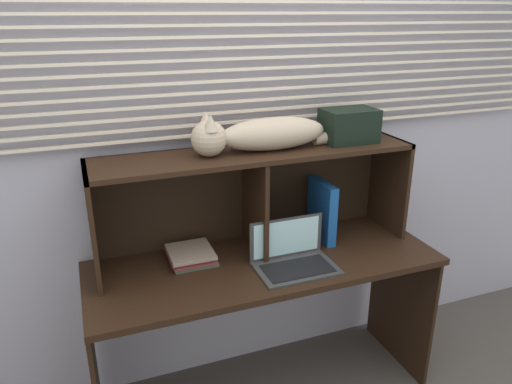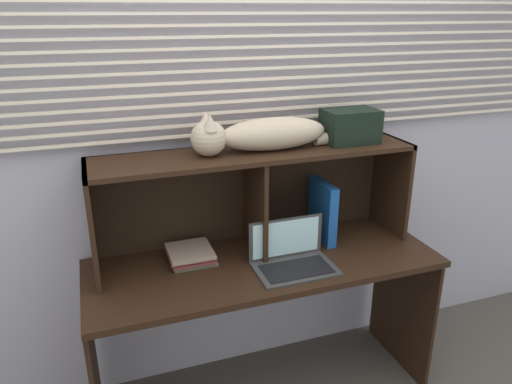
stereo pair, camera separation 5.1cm
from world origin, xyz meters
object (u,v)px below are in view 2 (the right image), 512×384
at_px(binder_upright, 323,211).
at_px(storage_box, 350,126).
at_px(laptop, 292,258).
at_px(book_stack, 190,254).
at_px(cat, 262,134).

distance_m(binder_upright, storage_box, 0.43).
xyz_separation_m(laptop, binder_upright, (0.25, 0.21, 0.11)).
bearing_deg(book_stack, binder_upright, -0.07).
bearing_deg(laptop, cat, 109.53).
height_order(binder_upright, storage_box, storage_box).
xyz_separation_m(binder_upright, book_stack, (-0.67, 0.00, -0.12)).
xyz_separation_m(binder_upright, storage_box, (0.12, 0.00, 0.42)).
xyz_separation_m(book_stack, storage_box, (0.79, -0.00, 0.54)).
relative_size(laptop, storage_box, 1.42).
xyz_separation_m(cat, laptop, (0.07, -0.21, -0.52)).
bearing_deg(binder_upright, laptop, -140.38).
xyz_separation_m(laptop, book_stack, (-0.42, 0.21, -0.01)).
distance_m(laptop, storage_box, 0.68).
bearing_deg(cat, binder_upright, -0.00).
bearing_deg(binder_upright, storage_box, 0.00).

